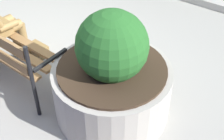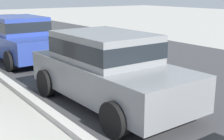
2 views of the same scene
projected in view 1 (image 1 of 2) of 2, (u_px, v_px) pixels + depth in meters
ground_plane at (14, 60)px, 4.43m from camera, size 80.00×80.00×0.00m
concrete_planter at (112, 79)px, 3.43m from camera, size 1.27×1.27×1.28m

